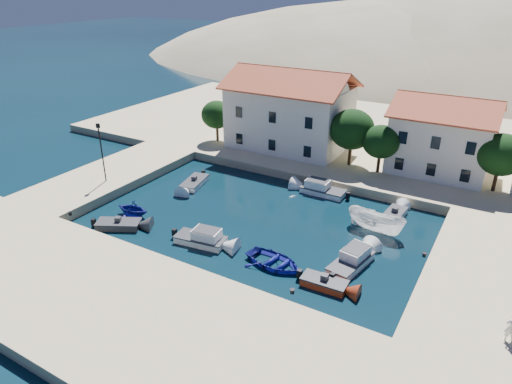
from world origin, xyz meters
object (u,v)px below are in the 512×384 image
building_left (290,108)px  rowboat_south (274,265)px  pedestrian (511,328)px  lamppost (101,147)px  building_mid (443,133)px  cabin_cruiser_east (351,261)px  boat_east (375,231)px  cabin_cruiser_south (201,238)px

building_left → rowboat_south: bearing=-65.7°
building_left → pedestrian: size_ratio=7.98×
lamppost → building_mid: bearing=35.4°
pedestrian → cabin_cruiser_east: bearing=-35.1°
rowboat_south → cabin_cruiser_east: (5.22, 2.83, 0.48)m
building_left → boat_east: building_left is taller
lamppost → rowboat_south: (22.14, -3.54, -4.75)m
pedestrian → building_left: bearing=-57.7°
cabin_cruiser_east → boat_east: size_ratio=0.90×
building_left → building_mid: size_ratio=1.40×
building_mid → pedestrian: size_ratio=5.70×
cabin_cruiser_south → cabin_cruiser_east: 12.52m
boat_east → building_mid: bearing=0.4°
lamppost → pedestrian: lamppost is taller
boat_east → pedestrian: pedestrian is taller
cabin_cruiser_south → pedestrian: bearing=-10.4°
boat_east → cabin_cruiser_south: bearing=136.7°
building_left → cabin_cruiser_south: size_ratio=3.21×
building_mid → rowboat_south: bearing=-106.7°
cabin_cruiser_south → rowboat_south: 6.94m
pedestrian → building_mid: bearing=-86.1°
cabin_cruiser_east → rowboat_south: bearing=128.4°
building_left → rowboat_south: size_ratio=3.06×
cabin_cruiser_south → boat_east: cabin_cruiser_south is taller
building_mid → cabin_cruiser_east: building_mid is taller
rowboat_south → pedestrian: size_ratio=2.61×
lamppost → cabin_cruiser_south: 16.26m
building_mid → pedestrian: (8.89, -25.72, -3.30)m
building_mid → rowboat_south: 26.15m
cabin_cruiser_south → boat_east: (12.09, 9.50, -0.48)m
lamppost → cabin_cruiser_east: bearing=-1.5°
rowboat_south → lamppost: bearing=89.1°
lamppost → cabin_cruiser_east: (27.36, -0.71, -4.28)m
lamppost → cabin_cruiser_south: lamppost is taller
building_mid → lamppost: 36.21m
building_mid → pedestrian: bearing=-70.9°
building_mid → rowboat_south: building_mid is taller
building_left → pedestrian: bearing=-42.6°
lamppost → boat_east: 28.30m
lamppost → cabin_cruiser_east: size_ratio=1.28×
boat_east → pedestrian: (11.08, -10.43, 1.92)m
building_left → boat_east: size_ratio=2.73×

